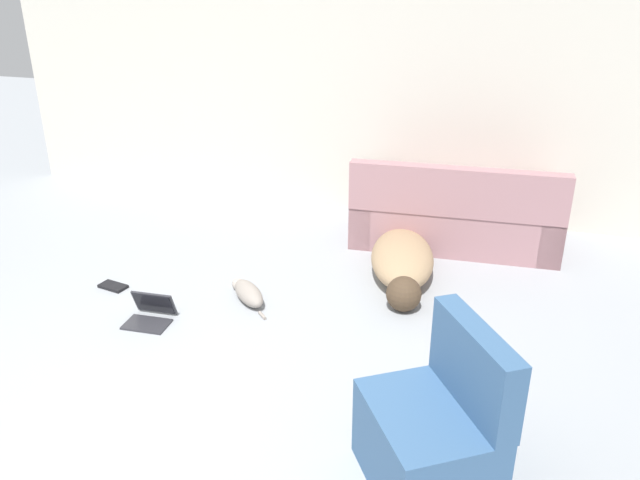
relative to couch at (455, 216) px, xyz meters
name	(u,v)px	position (x,y,z in m)	size (l,w,h in m)	color
ground_plane	(125,455)	(-1.34, -3.33, -0.26)	(20.00, 20.00, 0.00)	#999EA3
wall_back	(335,91)	(-1.34, 0.63, 0.95)	(7.25, 0.06, 2.43)	beige
couch	(455,216)	(0.00, 0.00, 0.00)	(1.88, 1.00, 0.82)	#A3757A
dog	(402,261)	(-0.32, -0.86, -0.11)	(0.71, 1.50, 0.30)	#A38460
cat	(248,293)	(-1.37, -1.61, -0.19)	(0.46, 0.45, 0.15)	gray
laptop_open	(151,312)	(-1.93, -2.07, -0.19)	(0.33, 0.30, 0.21)	#2D2D33
book_black	(113,286)	(-2.49, -1.73, -0.25)	(0.24, 0.16, 0.02)	black
side_chair	(434,434)	(0.22, -3.03, 0.04)	(0.81, 0.84, 0.86)	#385B84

